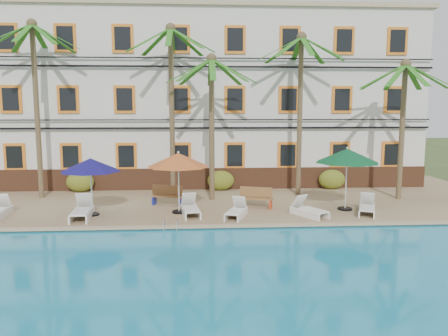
{
  "coord_description": "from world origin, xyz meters",
  "views": [
    {
      "loc": [
        -0.57,
        -17.24,
        4.83
      ],
      "look_at": [
        0.66,
        3.0,
        2.0
      ],
      "focal_mm": 35.0,
      "sensor_mm": 36.0,
      "label": 1
    }
  ],
  "objects": [
    {
      "name": "umbrella_red",
      "position": [
        -1.4,
        1.49,
        2.57
      ],
      "size": [
        2.71,
        2.71,
        2.71
      ],
      "color": "black",
      "rests_on": "pool_deck"
    },
    {
      "name": "pool_ladder",
      "position": [
        -1.62,
        -1.0,
        0.25
      ],
      "size": [
        0.54,
        0.74,
        0.74
      ],
      "color": "silver",
      "rests_on": "ground"
    },
    {
      "name": "lounger_d",
      "position": [
        1.04,
        0.6,
        0.51
      ],
      "size": [
        1.15,
        1.82,
        0.81
      ],
      "color": "white",
      "rests_on": "pool_deck"
    },
    {
      "name": "lounger_c",
      "position": [
        -0.9,
        1.08,
        0.54
      ],
      "size": [
        0.92,
        1.94,
        0.88
      ],
      "color": "white",
      "rests_on": "pool_deck"
    },
    {
      "name": "hotel_building",
      "position": [
        0.0,
        9.98,
        5.37
      ],
      "size": [
        25.4,
        6.44,
        10.22
      ],
      "color": "silver",
      "rests_on": "pool_deck"
    },
    {
      "name": "shrub_mid",
      "position": [
        0.7,
        6.6,
        0.8
      ],
      "size": [
        1.5,
        0.9,
        1.1
      ],
      "primitive_type": "ellipsoid",
      "color": "#185117",
      "rests_on": "pool_deck"
    },
    {
      "name": "palm_d",
      "position": [
        4.72,
        5.17,
        5.6
      ],
      "size": [
        4.44,
        4.44,
        8.35
      ],
      "color": "brown",
      "rests_on": "pool_deck"
    },
    {
      "name": "umbrella_blue",
      "position": [
        -5.08,
        1.26,
        2.41
      ],
      "size": [
        2.53,
        2.53,
        2.53
      ],
      "color": "black",
      "rests_on": "pool_deck"
    },
    {
      "name": "palm_c",
      "position": [
        0.13,
        4.18,
        4.9
      ],
      "size": [
        4.44,
        4.44,
        7.15
      ],
      "color": "brown",
      "rests_on": "pool_deck"
    },
    {
      "name": "pool_coping",
      "position": [
        0.0,
        -0.9,
        0.28
      ],
      "size": [
        30.0,
        0.35,
        0.06
      ],
      "primitive_type": "cube",
      "color": "tan",
      "rests_on": "pool_deck"
    },
    {
      "name": "shrub_left",
      "position": [
        -6.98,
        6.6,
        0.8
      ],
      "size": [
        1.5,
        0.9,
        1.1
      ],
      "primitive_type": "ellipsoid",
      "color": "#185117",
      "rests_on": "pool_deck"
    },
    {
      "name": "ground",
      "position": [
        0.0,
        0.0,
        0.0
      ],
      "size": [
        100.0,
        100.0,
        0.0
      ],
      "primitive_type": "plane",
      "color": "#384C23",
      "rests_on": "ground"
    },
    {
      "name": "palm_a",
      "position": [
        -8.57,
        5.23,
        5.88
      ],
      "size": [
        4.44,
        4.44,
        8.86
      ],
      "color": "brown",
      "rests_on": "pool_deck"
    },
    {
      "name": "palm_e",
      "position": [
        9.54,
        3.8,
        4.76
      ],
      "size": [
        4.44,
        4.44,
        6.91
      ],
      "color": "brown",
      "rests_on": "pool_deck"
    },
    {
      "name": "shrub_right",
      "position": [
        6.97,
        6.6,
        0.8
      ],
      "size": [
        1.5,
        0.9,
        1.1
      ],
      "primitive_type": "ellipsoid",
      "color": "#185117",
      "rests_on": "pool_deck"
    },
    {
      "name": "lounger_b",
      "position": [
        -5.39,
        0.81,
        0.56
      ],
      "size": [
        0.88,
        2.09,
        0.96
      ],
      "color": "white",
      "rests_on": "pool_deck"
    },
    {
      "name": "pool_deck",
      "position": [
        0.0,
        5.0,
        0.12
      ],
      "size": [
        30.0,
        12.0,
        0.25
      ],
      "primitive_type": "cube",
      "color": "tan",
      "rests_on": "ground"
    },
    {
      "name": "umbrella_green",
      "position": [
        6.04,
        1.59,
        2.68
      ],
      "size": [
        2.85,
        2.85,
        2.84
      ],
      "color": "black",
      "rests_on": "pool_deck"
    },
    {
      "name": "bench_left",
      "position": [
        -2.0,
        3.1,
        0.72
      ],
      "size": [
        1.57,
        0.86,
        0.93
      ],
      "color": "olive",
      "rests_on": "pool_deck"
    },
    {
      "name": "lounger_f",
      "position": [
        6.74,
        0.83,
        0.53
      ],
      "size": [
        1.27,
        1.91,
        0.85
      ],
      "color": "white",
      "rests_on": "pool_deck"
    },
    {
      "name": "palm_b",
      "position": [
        -1.86,
        5.24,
        5.81
      ],
      "size": [
        4.44,
        4.44,
        8.73
      ],
      "color": "brown",
      "rests_on": "pool_deck"
    },
    {
      "name": "lounger_e",
      "position": [
        4.12,
        0.61,
        0.52
      ],
      "size": [
        1.44,
        1.85,
        0.84
      ],
      "color": "white",
      "rests_on": "pool_deck"
    },
    {
      "name": "swimming_pool",
      "position": [
        0.0,
        -7.0,
        0.1
      ],
      "size": [
        26.0,
        12.0,
        0.2
      ],
      "primitive_type": "cube",
      "color": "teal",
      "rests_on": "ground"
    },
    {
      "name": "bench_right",
      "position": [
        2.14,
        2.33,
        0.72
      ],
      "size": [
        1.57,
        0.92,
        0.93
      ],
      "color": "olive",
      "rests_on": "pool_deck"
    }
  ]
}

